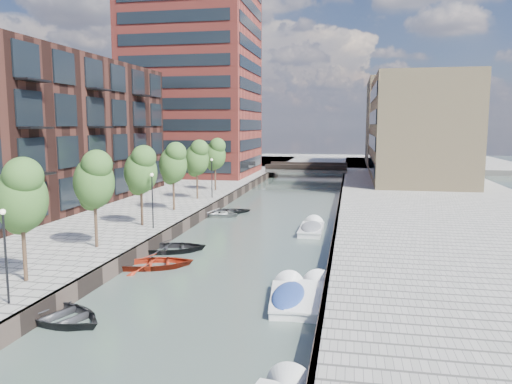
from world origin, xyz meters
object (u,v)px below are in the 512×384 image
(tree_5, at_px, (197,157))
(sloop_4, at_px, (231,213))
(tree_6, at_px, (215,153))
(sloop_1, at_px, (171,252))
(bridge, at_px, (307,169))
(sloop_0, at_px, (60,321))
(motorboat_4, at_px, (312,229))
(tree_2, at_px, (94,179))
(tree_1, at_px, (21,194))
(sloop_2, at_px, (155,267))
(sloop_3, at_px, (216,216))
(motorboat_3, at_px, (288,297))
(car, at_px, (379,172))
(motorboat_2, at_px, (313,297))
(tree_3, at_px, (141,169))
(tree_4, at_px, (173,162))

(tree_5, bearing_deg, sloop_4, -26.90)
(tree_6, distance_m, sloop_1, 25.47)
(sloop_4, bearing_deg, bridge, -29.65)
(sloop_0, bearing_deg, tree_6, 25.28)
(sloop_0, distance_m, motorboat_4, 23.00)
(tree_2, height_order, tree_6, same)
(sloop_1, bearing_deg, tree_6, -11.07)
(tree_1, bearing_deg, sloop_0, -34.23)
(sloop_2, relative_size, sloop_3, 1.00)
(sloop_4, height_order, motorboat_3, motorboat_3)
(sloop_3, bearing_deg, car, -19.68)
(sloop_1, relative_size, motorboat_3, 0.96)
(bridge, height_order, car, car)
(motorboat_2, bearing_deg, bridge, 95.34)
(sloop_1, distance_m, sloop_3, 13.49)
(tree_3, distance_m, sloop_2, 9.96)
(bridge, distance_m, tree_2, 54.81)
(tree_1, xyz_separation_m, sloop_0, (3.10, -2.11, -5.31))
(tree_4, relative_size, motorboat_2, 1.12)
(bridge, bearing_deg, motorboat_3, -85.85)
(sloop_1, bearing_deg, tree_1, 141.26)
(sloop_3, xyz_separation_m, motorboat_4, (9.46, -5.00, 0.21))
(tree_2, xyz_separation_m, sloop_3, (3.15, 16.84, -5.31))
(tree_3, bearing_deg, tree_4, 90.00)
(sloop_0, height_order, motorboat_2, motorboat_2)
(tree_5, bearing_deg, bridge, 75.56)
(tree_2, xyz_separation_m, car, (19.74, 47.07, -3.65))
(tree_3, relative_size, tree_6, 1.00)
(sloop_0, bearing_deg, tree_5, 26.38)
(sloop_4, xyz_separation_m, motorboat_4, (8.53, -7.09, 0.21))
(tree_3, relative_size, sloop_3, 1.27)
(sloop_2, relative_size, motorboat_3, 0.92)
(sloop_2, bearing_deg, tree_3, 6.91)
(sloop_0, bearing_deg, motorboat_4, -3.90)
(motorboat_2, xyz_separation_m, car, (5.80, 51.33, 1.56))
(tree_3, bearing_deg, tree_1, -90.00)
(bridge, xyz_separation_m, tree_3, (-8.50, -47.00, 3.92))
(sloop_4, bearing_deg, motorboat_4, -152.23)
(tree_6, bearing_deg, tree_3, -90.00)
(tree_5, xyz_separation_m, motorboat_3, (12.75, -25.64, -5.11))
(sloop_0, xyz_separation_m, sloop_1, (0.53, 12.47, 0.00))
(tree_1, height_order, motorboat_4, tree_1)
(sloop_3, bearing_deg, tree_5, 46.15)
(tree_5, height_order, motorboat_3, tree_5)
(sloop_1, bearing_deg, motorboat_3, -150.67)
(tree_2, xyz_separation_m, tree_3, (0.00, 7.00, 0.00))
(sloop_1, xyz_separation_m, sloop_2, (0.41, -3.75, 0.00))
(sloop_1, bearing_deg, bridge, -24.94)
(motorboat_2, bearing_deg, tree_4, 127.36)
(sloop_2, xyz_separation_m, sloop_4, (0.04, 19.33, 0.00))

